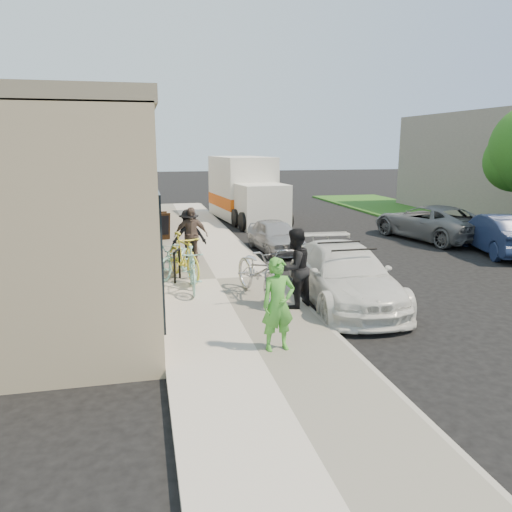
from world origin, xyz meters
TOP-DOWN VIEW (x-y plane):
  - ground at (0.00, 0.00)m, footprint 120.00×120.00m
  - sidewalk at (-2.00, 3.00)m, footprint 3.00×34.00m
  - curb at (-0.45, 3.00)m, footprint 0.12×34.00m
  - storefront at (-5.24, 7.99)m, footprint 3.60×20.00m
  - bike_rack at (-2.96, 3.04)m, footprint 0.21×0.53m
  - sandwich_board at (-3.12, 8.71)m, footprint 0.68×0.69m
  - sedan_white at (0.54, 0.88)m, footprint 2.13×4.51m
  - sedan_silver at (0.48, 6.48)m, footprint 1.48×3.22m
  - moving_truck at (0.95, 13.63)m, footprint 2.79×6.11m
  - far_car_blue at (7.45, 4.64)m, footprint 2.30×4.17m
  - far_car_gray at (6.66, 7.39)m, footprint 3.03×4.97m
  - tandem_bike at (-1.32, 1.26)m, footprint 1.16×2.31m
  - woman_rider at (-1.66, -1.63)m, footprint 0.60×0.43m
  - man_standing at (-0.75, 0.43)m, footprint 1.01×0.95m
  - cruiser_bike_a at (-2.69, 2.06)m, footprint 0.53×1.67m
  - cruiser_bike_b at (-2.95, 3.53)m, footprint 1.38×1.85m
  - cruiser_bike_c at (-2.79, 3.14)m, footprint 1.10×1.98m
  - bystander_a at (-2.46, 5.01)m, footprint 1.01×0.61m
  - bystander_b at (-2.43, 4.86)m, footprint 0.96×0.44m

SIDE VIEW (x-z plane):
  - ground at x=0.00m, z-range 0.00..0.00m
  - curb at x=-0.45m, z-range 0.00..0.13m
  - sidewalk at x=-2.00m, z-range 0.00..0.15m
  - sedan_silver at x=0.48m, z-range 0.00..1.07m
  - cruiser_bike_b at x=-2.95m, z-range 0.15..1.08m
  - bike_rack at x=-2.96m, z-range 0.23..1.01m
  - sedan_white at x=0.54m, z-range -0.02..1.29m
  - far_car_gray at x=6.66m, z-range 0.00..1.29m
  - sandwich_board at x=-3.12m, z-range 0.16..1.13m
  - cruiser_bike_a at x=-2.69m, z-range 0.15..1.15m
  - far_car_blue at x=7.45m, z-range 0.00..1.30m
  - cruiser_bike_c at x=-2.79m, z-range 0.15..1.30m
  - tandem_bike at x=-1.32m, z-range 0.15..1.31m
  - bystander_a at x=-2.46m, z-range 0.15..1.67m
  - woman_rider at x=-1.66m, z-range 0.15..1.68m
  - bystander_b at x=-2.43m, z-range 0.15..1.75m
  - man_standing at x=-0.75m, z-range 0.15..1.79m
  - moving_truck at x=0.95m, z-range -0.16..2.75m
  - storefront at x=-5.24m, z-range 0.01..4.24m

